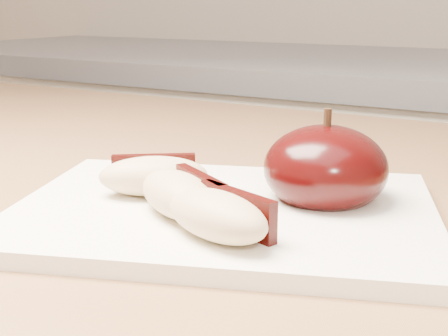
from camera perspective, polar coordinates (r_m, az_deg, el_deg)
The scene contains 5 objects.
cutting_board at distance 0.41m, azimuth -0.00°, elevation -4.10°, with size 0.27×0.20×0.01m, color white.
apple_half at distance 0.42m, azimuth 9.25°, elevation -0.04°, with size 0.11×0.11×0.07m.
apple_wedge_a at distance 0.43m, azimuth -6.46°, elevation -0.68°, with size 0.08×0.07×0.03m.
apple_wedge_b at distance 0.39m, azimuth -3.97°, elevation -2.41°, with size 0.08×0.07×0.03m.
apple_wedge_c at distance 0.35m, azimuth -0.47°, elevation -4.30°, with size 0.08×0.06×0.03m.
Camera 1 is at (0.17, 0.05, 1.04)m, focal length 50.00 mm.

